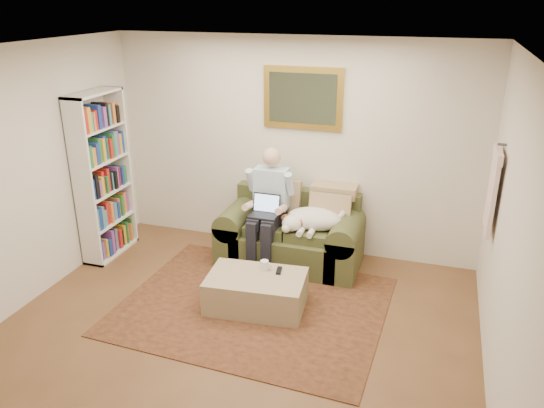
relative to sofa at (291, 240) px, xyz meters
The scene contains 12 objects.
room_shell 1.98m from the sofa, 93.74° to the right, with size 4.51×5.00×2.61m.
rug 1.11m from the sofa, 95.04° to the right, with size 2.65×2.12×0.01m, color #331C14.
sofa is the anchor object (origin of this frame).
seated_man 0.50m from the sofa, 148.55° to the right, with size 0.55×0.78×1.39m, color #8CB9D8, non-canonical shape.
laptop 0.55m from the sofa, 138.98° to the right, with size 0.32×0.25×0.23m.
sleeping_dog 0.47m from the sofa, 15.74° to the right, with size 0.68×0.43×0.25m, color white, non-canonical shape.
ottoman 1.08m from the sofa, 92.97° to the right, with size 0.98×0.63×0.36m, color tan.
coffee_mug 0.92m from the sofa, 91.38° to the right, with size 0.08×0.08×0.10m, color white.
tv_remote 0.92m from the sofa, 81.56° to the right, with size 0.05×0.15×0.02m, color black.
bookshelf 2.37m from the sofa, 168.59° to the right, with size 0.28×0.80×2.00m, color white, non-canonical shape.
wall_mirror 1.67m from the sofa, 90.00° to the left, with size 0.94×0.04×0.72m.
hanging_shirt 2.38m from the sofa, 12.11° to the right, with size 0.06×0.52×0.90m, color #F5D6CA, non-canonical shape.
Camera 1 is at (1.66, -3.47, 3.01)m, focal length 35.00 mm.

